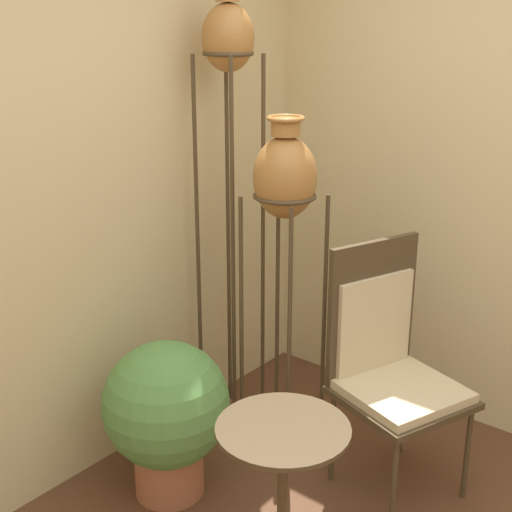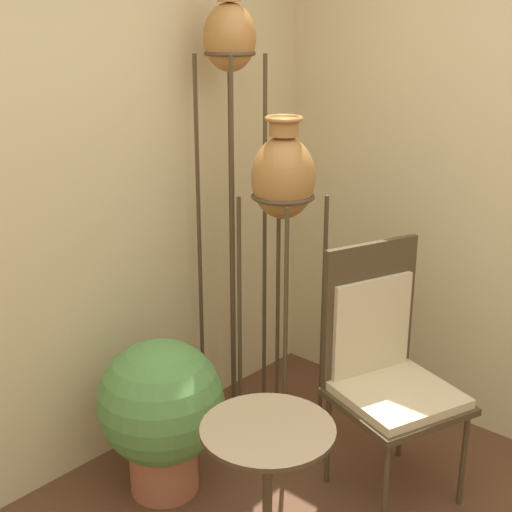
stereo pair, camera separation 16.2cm
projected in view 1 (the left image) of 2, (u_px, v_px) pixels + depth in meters
The scene contains 6 objects.
wall_back at pixel (48, 193), 2.93m from camera, with size 7.22×0.06×2.70m.
vase_stand_tall at pixel (228, 66), 3.26m from camera, with size 0.25×0.25×2.18m.
vase_stand_medium at pixel (285, 185), 3.14m from camera, with size 0.30×0.30×1.64m.
chair at pixel (389, 359), 3.13m from camera, with size 0.63×0.62×1.12m.
side_table at pixel (282, 472), 2.55m from camera, with size 0.48×0.48×0.68m.
potted_plant at pixel (167, 412), 3.10m from camera, with size 0.56×0.56×0.72m.
Camera 1 is at (-1.69, -0.82, 2.05)m, focal length 50.00 mm.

